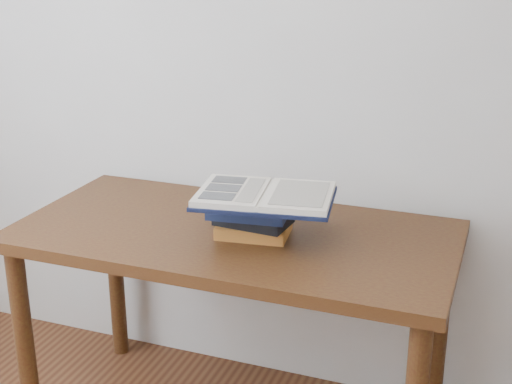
% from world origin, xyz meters
% --- Properties ---
extents(desk, '(1.35, 0.68, 0.73)m').
position_xyz_m(desk, '(-0.02, 1.38, 0.63)').
color(desk, '#472F11').
rests_on(desk, ground).
extents(book_stack, '(0.25, 0.21, 0.13)m').
position_xyz_m(book_stack, '(0.04, 1.36, 0.79)').
color(book_stack, '#AE5D27').
rests_on(book_stack, desk).
extents(open_book, '(0.43, 0.33, 0.03)m').
position_xyz_m(open_book, '(0.09, 1.33, 0.87)').
color(open_book, black).
rests_on(open_book, book_stack).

